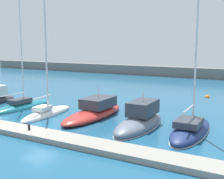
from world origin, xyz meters
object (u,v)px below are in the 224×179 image
Objects in this scene: sailboat_white_fourth at (47,112)px; motorboat_red_fifth at (95,111)px; sailboat_teal_third at (21,106)px; motorboat_slate_sixth at (140,121)px; sailboat_navy_seventh at (190,129)px; dock_bollard at (29,127)px; mooring_buoy_orange at (207,97)px.

sailboat_white_fourth is 4.70m from motorboat_red_fifth.
sailboat_teal_third reaches higher than motorboat_slate_sixth.
dock_bollard is (-10.75, -6.20, 0.21)m from sailboat_navy_seventh.
mooring_buoy_orange is at bearing -7.95° from motorboat_slate_sixth.
sailboat_navy_seventh reaches higher than mooring_buoy_orange.
mooring_buoy_orange is at bearing -43.00° from sailboat_teal_third.
sailboat_white_fourth is 1.49× the size of motorboat_red_fifth.
sailboat_teal_third is at bearing 74.50° from sailboat_white_fourth.
sailboat_white_fourth reaches higher than sailboat_teal_third.
sailboat_teal_third is 23.08m from mooring_buoy_orange.
sailboat_navy_seventh reaches higher than motorboat_red_fifth.
mooring_buoy_orange is (7.48, 15.49, -0.53)m from motorboat_red_fifth.
mooring_buoy_orange is 24.28m from dock_bollard.
motorboat_red_fifth is at bearing 78.33° from motorboat_slate_sixth.
dock_bollard is at bearing 169.05° from motorboat_red_fifth.
motorboat_red_fifth is at bearing 78.65° from dock_bollard.
sailboat_navy_seventh is 33.94× the size of dock_bollard.
sailboat_white_fourth is at bearing 93.84° from sailboat_navy_seventh.
dock_bollard is at bearing 132.51° from motorboat_slate_sixth.
motorboat_red_fifth is 9.37m from sailboat_navy_seventh.
sailboat_white_fourth is at bearing -100.47° from sailboat_teal_third.
dock_bollard is (-1.42, -7.09, 0.08)m from motorboat_red_fifth.
motorboat_red_fifth is 17.21m from mooring_buoy_orange.
sailboat_navy_seventh is (18.21, -0.11, 0.19)m from sailboat_teal_third.
sailboat_white_fourth is (4.55, -1.02, 0.13)m from sailboat_teal_third.
dock_bollard is (7.46, -6.31, 0.41)m from sailboat_teal_third.
sailboat_teal_third reaches higher than motorboat_red_fifth.
sailboat_white_fourth reaches higher than motorboat_red_fifth.
sailboat_teal_third reaches higher than dock_bollard.
motorboat_slate_sixth is 16.73m from mooring_buoy_orange.
dock_bollard is at bearing -154.07° from sailboat_white_fourth.
mooring_buoy_orange is at bearing 68.49° from dock_bollard.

